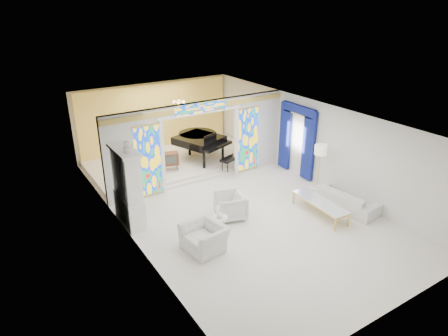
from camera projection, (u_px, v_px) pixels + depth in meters
floor at (231, 203)px, 13.23m from camera, size 12.00×12.00×0.00m
ceiling at (231, 115)px, 12.05m from camera, size 7.00×12.00×0.02m
wall_back at (155, 117)px, 17.29m from camera, size 7.00×0.02×3.00m
wall_front at (395, 257)px, 7.98m from camera, size 7.00×0.02×3.00m
wall_left at (124, 187)px, 10.92m from camera, size 0.02×12.00×3.00m
wall_right at (312, 142)px, 14.36m from camera, size 0.02×12.00×3.00m
partition_wall at (200, 139)px, 14.13m from camera, size 7.00×0.22×3.00m
stained_glass_left at (148, 161)px, 13.19m from camera, size 0.90×0.04×2.40m
stained_glass_right at (248, 139)px, 15.18m from camera, size 0.90×0.04×2.40m
stained_glass_transom at (201, 108)px, 13.58m from camera, size 2.00×0.04×0.34m
alcove_platform at (176, 161)px, 16.38m from camera, size 6.80×3.80×0.18m
gold_curtain_back at (156, 118)px, 17.20m from camera, size 6.70×0.10×2.90m
chandelier at (179, 102)px, 15.43m from camera, size 0.48×0.48×0.30m
blue_drapes at (297, 135)px, 14.82m from camera, size 0.14×1.85×2.65m
china_cabinet at (128, 188)px, 11.65m from camera, size 0.56×1.46×2.72m
armchair_left at (204, 237)px, 10.69m from camera, size 1.13×1.24×0.72m
armchair_right at (230, 206)px, 12.21m from camera, size 1.10×1.08×0.81m
sofa at (345, 199)px, 12.82m from camera, size 1.10×2.25×0.63m
side_table at (220, 223)px, 11.38m from camera, size 0.54×0.54×0.55m
vase at (220, 214)px, 11.26m from camera, size 0.20×0.20×0.20m
coffee_table at (320, 202)px, 12.38m from camera, size 0.74×2.09×0.46m
floor_lamp at (320, 152)px, 13.48m from camera, size 0.50×0.50×1.72m
grand_piano at (200, 139)px, 16.19m from camera, size 2.17×3.29×1.18m
tv_console at (171, 159)px, 15.19m from camera, size 0.67×0.55×0.68m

